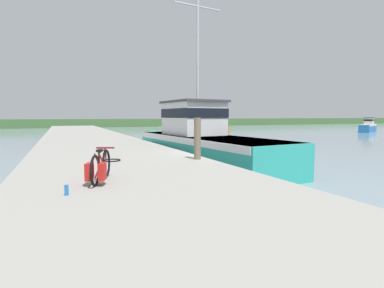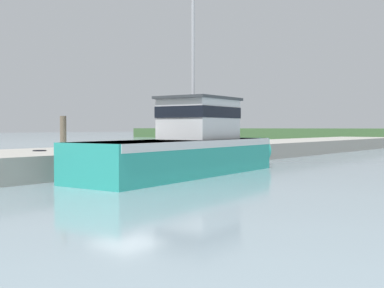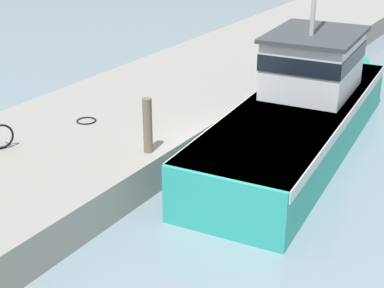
# 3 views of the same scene
# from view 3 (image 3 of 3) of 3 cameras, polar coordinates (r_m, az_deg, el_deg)

# --- Properties ---
(ground_plane) EXTENTS (320.00, 320.00, 0.00)m
(ground_plane) POSITION_cam_3_polar(r_m,az_deg,el_deg) (16.17, 4.46, -3.35)
(ground_plane) COLOR gray
(dock_pier) EXTENTS (6.12, 80.00, 0.99)m
(dock_pier) POSITION_cam_3_polar(r_m,az_deg,el_deg) (18.22, -7.93, 1.38)
(dock_pier) COLOR gray
(dock_pier) RESTS_ON ground_plane
(fishing_boat_main) EXTENTS (3.99, 12.96, 9.76)m
(fishing_boat_main) POSITION_cam_3_polar(r_m,az_deg,el_deg) (18.17, 10.72, 3.57)
(fishing_boat_main) COLOR teal
(fishing_boat_main) RESTS_ON ground_plane
(mooring_post) EXTENTS (0.24, 0.24, 1.47)m
(mooring_post) POSITION_cam_3_polar(r_m,az_deg,el_deg) (15.09, -4.32, 1.79)
(mooring_post) COLOR #756651
(mooring_post) RESTS_ON dock_pier
(hose_coil) EXTENTS (0.59, 0.59, 0.04)m
(hose_coil) POSITION_cam_3_polar(r_m,az_deg,el_deg) (17.62, -10.21, 2.24)
(hose_coil) COLOR black
(hose_coil) RESTS_ON dock_pier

